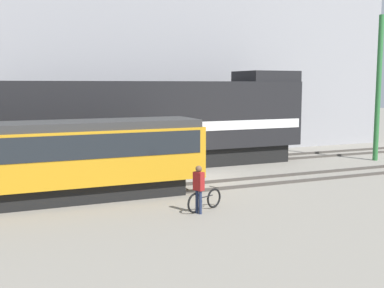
{
  "coord_description": "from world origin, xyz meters",
  "views": [
    {
      "loc": [
        -9.4,
        -20.43,
        4.45
      ],
      "look_at": [
        -0.93,
        -0.91,
        1.8
      ],
      "focal_mm": 45.0,
      "sensor_mm": 36.0,
      "label": 1
    }
  ],
  "objects_px": {
    "bicycle": "(205,200)",
    "utility_pole_left": "(378,89)",
    "streetcar": "(35,158)",
    "freight_locomotive": "(156,122)",
    "person": "(199,185)"
  },
  "relations": [
    {
      "from": "bicycle",
      "to": "utility_pole_left",
      "type": "xyz_separation_m",
      "value": [
        14.01,
        6.28,
        3.83
      ]
    },
    {
      "from": "streetcar",
      "to": "utility_pole_left",
      "type": "xyz_separation_m",
      "value": [
        19.36,
        2.85,
        2.44
      ]
    },
    {
      "from": "person",
      "to": "utility_pole_left",
      "type": "relative_size",
      "value": 0.2
    },
    {
      "from": "streetcar",
      "to": "bicycle",
      "type": "bearing_deg",
      "value": -32.65
    },
    {
      "from": "streetcar",
      "to": "utility_pole_left",
      "type": "distance_m",
      "value": 19.72
    },
    {
      "from": "utility_pole_left",
      "to": "streetcar",
      "type": "bearing_deg",
      "value": -171.62
    },
    {
      "from": "freight_locomotive",
      "to": "bicycle",
      "type": "bearing_deg",
      "value": -98.78
    },
    {
      "from": "streetcar",
      "to": "freight_locomotive",
      "type": "bearing_deg",
      "value": 40.13
    },
    {
      "from": "freight_locomotive",
      "to": "person",
      "type": "distance_m",
      "value": 9.71
    },
    {
      "from": "freight_locomotive",
      "to": "utility_pole_left",
      "type": "relative_size",
      "value": 2.0
    },
    {
      "from": "bicycle",
      "to": "person",
      "type": "relative_size",
      "value": 0.96
    },
    {
      "from": "bicycle",
      "to": "utility_pole_left",
      "type": "relative_size",
      "value": 0.19
    },
    {
      "from": "streetcar",
      "to": "bicycle",
      "type": "height_order",
      "value": "streetcar"
    },
    {
      "from": "freight_locomotive",
      "to": "utility_pole_left",
      "type": "bearing_deg",
      "value": -12.75
    },
    {
      "from": "streetcar",
      "to": "utility_pole_left",
      "type": "height_order",
      "value": "utility_pole_left"
    }
  ]
}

